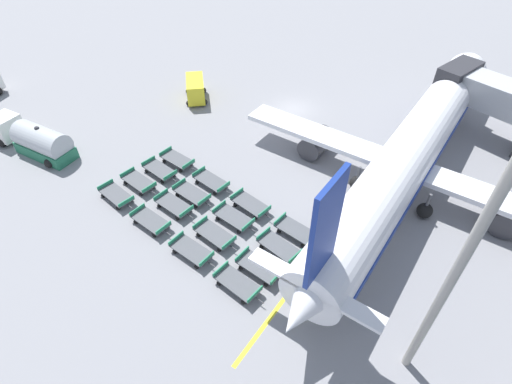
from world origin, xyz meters
TOP-DOWN VIEW (x-y plane):
  - ground_plane at (0.00, 0.00)m, footprint 500.00×500.00m
  - airplane at (14.88, -3.23)m, footprint 30.10×39.55m
  - fuel_tanker_secondary at (-12.76, -22.99)m, footprint 9.69×4.81m
  - service_van at (-9.59, -5.95)m, footprint 4.54×4.16m
  - baggage_dolly_row_near_col_a at (-1.43, -21.59)m, footprint 3.91×1.68m
  - baggage_dolly_row_near_col_b at (3.13, -21.38)m, footprint 3.95×1.82m
  - baggage_dolly_row_near_col_c at (7.73, -21.10)m, footprint 3.95×1.84m
  - baggage_dolly_row_near_col_d at (12.18, -20.81)m, footprint 3.93×1.75m
  - baggage_dolly_row_mid_a_col_a at (-1.51, -19.33)m, footprint 3.93×1.74m
  - baggage_dolly_row_mid_a_col_b at (3.02, -19.03)m, footprint 3.94×1.79m
  - baggage_dolly_row_mid_a_col_c at (7.80, -18.91)m, footprint 3.93×1.74m
  - baggage_dolly_row_mid_a_col_d at (12.33, -18.81)m, footprint 3.95×1.82m
  - baggage_dolly_row_mid_b_col_a at (-1.50, -17.11)m, footprint 3.92×1.73m
  - baggage_dolly_row_mid_b_col_b at (3.03, -17.15)m, footprint 3.94×1.77m
  - baggage_dolly_row_mid_b_col_c at (7.58, -16.68)m, footprint 3.94×1.78m
  - baggage_dolly_row_mid_b_col_d at (12.13, -16.48)m, footprint 3.90×1.65m
  - baggage_dolly_row_far_col_a at (-1.56, -15.06)m, footprint 3.94×1.81m
  - baggage_dolly_row_far_col_b at (3.01, -14.95)m, footprint 3.92×1.71m
  - baggage_dolly_row_far_col_c at (7.52, -14.70)m, footprint 3.91×1.67m
  - baggage_dolly_row_far_col_d at (12.03, -14.38)m, footprint 3.93×1.76m
  - stand_guidance_stripe at (13.91, -11.54)m, footprint 4.22×26.64m

SIDE VIEW (x-z plane):
  - ground_plane at x=0.00m, z-range 0.00..0.00m
  - stand_guidance_stripe at x=13.91m, z-range 0.00..0.01m
  - baggage_dolly_row_near_col_a at x=-1.43m, z-range 0.02..0.94m
  - baggage_dolly_row_near_col_b at x=3.13m, z-range 0.02..0.94m
  - baggage_dolly_row_near_col_c at x=7.73m, z-range 0.02..0.94m
  - baggage_dolly_row_near_col_d at x=12.18m, z-range 0.02..0.94m
  - baggage_dolly_row_mid_a_col_a at x=-1.51m, z-range 0.02..0.94m
  - baggage_dolly_row_mid_a_col_b at x=3.02m, z-range 0.02..0.94m
  - baggage_dolly_row_mid_a_col_c at x=7.80m, z-range 0.02..0.94m
  - baggage_dolly_row_mid_a_col_d at x=12.33m, z-range 0.02..0.94m
  - baggage_dolly_row_mid_b_col_a at x=-1.50m, z-range 0.02..0.94m
  - baggage_dolly_row_mid_b_col_b at x=3.03m, z-range 0.02..0.94m
  - baggage_dolly_row_mid_b_col_c at x=7.58m, z-range 0.02..0.94m
  - baggage_dolly_row_mid_b_col_d at x=12.13m, z-range 0.02..0.94m
  - baggage_dolly_row_far_col_a at x=-1.56m, z-range 0.02..0.94m
  - baggage_dolly_row_far_col_b at x=3.01m, z-range 0.02..0.94m
  - baggage_dolly_row_far_col_c at x=7.52m, z-range 0.02..0.94m
  - baggage_dolly_row_far_col_d at x=12.03m, z-range 0.02..0.94m
  - service_van at x=-9.59m, z-range 0.09..2.46m
  - fuel_tanker_secondary at x=-12.76m, z-range -0.25..2.95m
  - airplane at x=14.88m, z-range -2.70..9.09m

